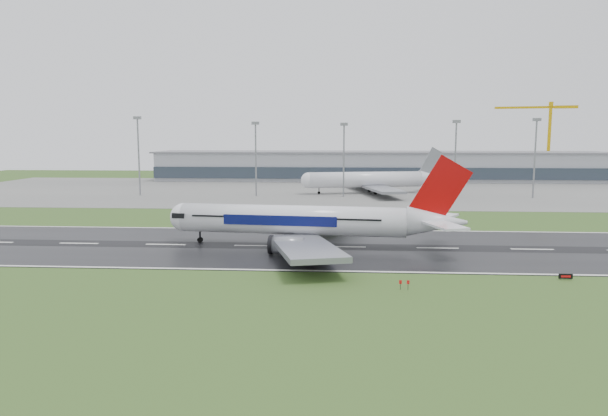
{
  "coord_description": "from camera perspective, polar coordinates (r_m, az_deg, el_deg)",
  "views": [
    {
      "loc": [
        -21.28,
        -117.61,
        24.14
      ],
      "look_at": [
        -29.79,
        12.0,
        7.0
      ],
      "focal_mm": 32.28,
      "sensor_mm": 36.0,
      "label": 1
    }
  ],
  "objects": [
    {
      "name": "runway",
      "position": [
        121.92,
        13.77,
        -4.1
      ],
      "size": [
        400.0,
        45.0,
        0.1
      ],
      "primitive_type": "cube",
      "color": "black",
      "rests_on": "ground"
    },
    {
      "name": "floodmast_4",
      "position": [
        230.5,
        22.93,
        4.63
      ],
      "size": [
        0.64,
        0.64,
        29.83
      ],
      "primitive_type": "cylinder",
      "color": "gray",
      "rests_on": "ground"
    },
    {
      "name": "floodmast_0",
      "position": [
        232.57,
        -16.86,
        5.04
      ],
      "size": [
        0.64,
        0.64,
        30.82
      ],
      "primitive_type": "cylinder",
      "color": "gray",
      "rests_on": "ground"
    },
    {
      "name": "tower_crane",
      "position": [
        338.59,
        24.19,
        6.43
      ],
      "size": [
        43.12,
        11.7,
        43.16
      ],
      "primitive_type": null,
      "rotation": [
        0.0,
        0.0,
        -0.22
      ],
      "color": "#D29E05",
      "rests_on": "ground"
    },
    {
      "name": "main_airliner",
      "position": [
        119.05,
        0.91,
        0.58
      ],
      "size": [
        71.5,
        68.72,
        19.33
      ],
      "primitive_type": null,
      "rotation": [
        0.0,
        0.0,
        -0.1
      ],
      "color": "white",
      "rests_on": "runway"
    },
    {
      "name": "apron",
      "position": [
        244.73,
        8.73,
        1.78
      ],
      "size": [
        400.0,
        130.0,
        0.08
      ],
      "primitive_type": "cube",
      "color": "slate",
      "rests_on": "ground"
    },
    {
      "name": "terminal",
      "position": [
        303.81,
        7.79,
        4.31
      ],
      "size": [
        240.0,
        36.0,
        15.0
      ],
      "primitive_type": "cube",
      "color": "#969AA1",
      "rests_on": "ground"
    },
    {
      "name": "floodmast_1",
      "position": [
        220.41,
        -5.05,
        4.93
      ],
      "size": [
        0.64,
        0.64,
        28.64
      ],
      "primitive_type": "cylinder",
      "color": "gray",
      "rests_on": "ground"
    },
    {
      "name": "runway_sign",
      "position": [
        103.1,
        25.63,
        -6.48
      ],
      "size": [
        2.31,
        0.51,
        1.04
      ],
      "primitive_type": null,
      "rotation": [
        0.0,
        0.0,
        0.11
      ],
      "color": "black",
      "rests_on": "ground"
    },
    {
      "name": "floodmast_3",
      "position": [
        222.43,
        15.49,
        4.78
      ],
      "size": [
        0.64,
        0.64,
        29.13
      ],
      "primitive_type": "cylinder",
      "color": "gray",
      "rests_on": "ground"
    },
    {
      "name": "floodmast_2",
      "position": [
        217.85,
        4.17,
        4.85
      ],
      "size": [
        0.64,
        0.64,
        28.16
      ],
      "primitive_type": "cylinder",
      "color": "gray",
      "rests_on": "ground"
    },
    {
      "name": "parked_airliner",
      "position": [
        232.94,
        7.04,
        3.83
      ],
      "size": [
        75.13,
        71.82,
        18.65
      ],
      "primitive_type": null,
      "rotation": [
        0.0,
        0.0,
        0.22
      ],
      "color": "silver",
      "rests_on": "apron"
    },
    {
      "name": "ground",
      "position": [
        121.93,
        13.77,
        -4.12
      ],
      "size": [
        520.0,
        520.0,
        0.0
      ],
      "primitive_type": "plane",
      "color": "#2F4F1D",
      "rests_on": "ground"
    }
  ]
}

